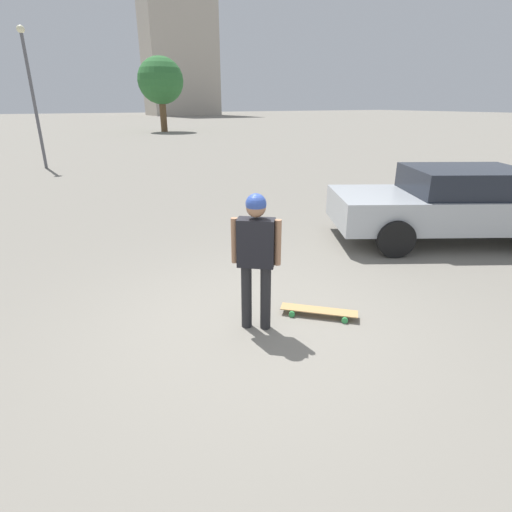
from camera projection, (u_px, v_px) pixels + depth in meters
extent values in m
plane|color=gray|center=(256.00, 327.00, 4.84)|extent=(220.00, 220.00, 0.00)
cylinder|color=#262628|center=(247.00, 296.00, 4.71)|extent=(0.12, 0.12, 0.80)
cylinder|color=#262628|center=(266.00, 298.00, 4.68)|extent=(0.12, 0.12, 0.80)
cube|color=black|center=(256.00, 243.00, 4.45)|extent=(0.45, 0.41, 0.55)
cylinder|color=#9E7051|center=(235.00, 241.00, 4.48)|extent=(0.08, 0.08, 0.52)
cylinder|color=#9E7051|center=(278.00, 243.00, 4.41)|extent=(0.08, 0.08, 0.52)
sphere|color=#9E7051|center=(256.00, 207.00, 4.30)|extent=(0.22, 0.22, 0.22)
sphere|color=#2D4799|center=(256.00, 204.00, 4.29)|extent=(0.23, 0.23, 0.23)
cube|color=tan|center=(319.00, 310.00, 5.05)|extent=(0.84, 0.78, 0.01)
cylinder|color=green|center=(292.00, 314.00, 5.04)|extent=(0.08, 0.07, 0.08)
cylinder|color=green|center=(294.00, 306.00, 5.24)|extent=(0.08, 0.07, 0.08)
cylinder|color=green|center=(345.00, 320.00, 4.90)|extent=(0.08, 0.07, 0.08)
cylinder|color=green|center=(345.00, 312.00, 5.09)|extent=(0.08, 0.07, 0.08)
cube|color=#ADB2B7|center=(454.00, 209.00, 7.69)|extent=(4.92, 3.67, 0.60)
cube|color=#1E232D|center=(465.00, 181.00, 7.49)|extent=(2.58, 2.37, 0.47)
cylinder|color=black|center=(395.00, 239.00, 6.92)|extent=(0.68, 0.47, 0.66)
cylinder|color=black|center=(366.00, 212.00, 8.59)|extent=(0.68, 0.47, 0.66)
cylinder|color=black|center=(496.00, 211.00, 8.67)|extent=(0.68, 0.47, 0.66)
cube|color=#B2A899|center=(178.00, 25.00, 78.53)|extent=(13.72, 9.23, 33.55)
cylinder|color=brown|center=(163.00, 115.00, 36.36)|extent=(0.59, 0.59, 2.96)
sphere|color=#2D6B33|center=(161.00, 80.00, 35.32)|extent=(4.00, 4.00, 4.00)
cylinder|color=#59595E|center=(35.00, 104.00, 15.59)|extent=(0.12, 0.12, 4.94)
sphere|color=beige|center=(21.00, 29.00, 14.66)|extent=(0.28, 0.28, 0.28)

